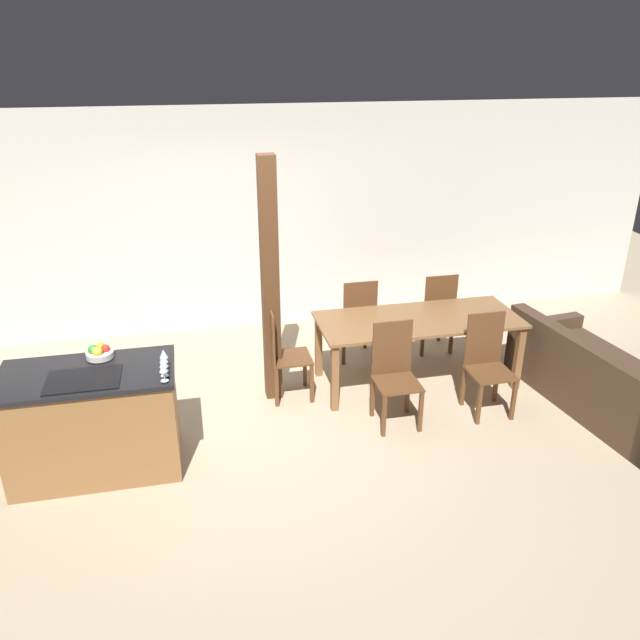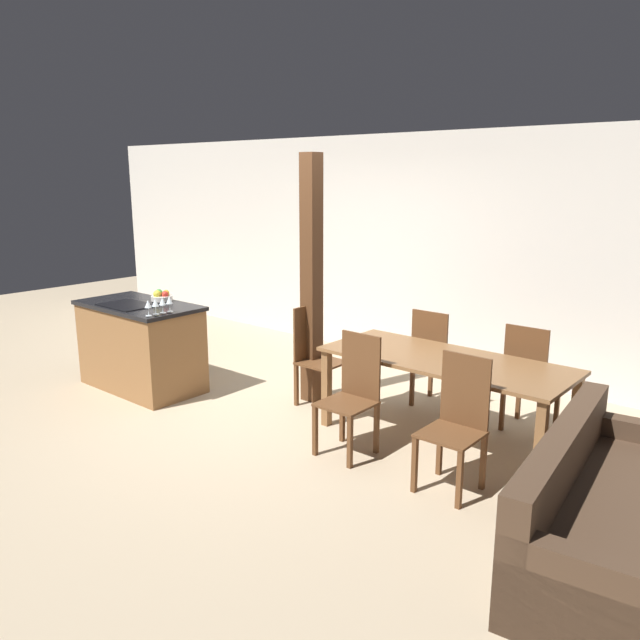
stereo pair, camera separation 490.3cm
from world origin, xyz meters
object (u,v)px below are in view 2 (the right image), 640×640
(fruit_bowl, at_px, (161,296))
(dining_table, at_px, (444,369))
(wine_glass_near, at_px, (148,304))
(dining_chair_far_right, at_px, (529,378))
(wine_glass_end, at_px, (169,301))
(couch, at_px, (615,519))
(dining_chair_head_end, at_px, (315,354))
(dining_chair_far_left, at_px, (434,358))
(kitchen_island, at_px, (141,346))
(wine_glass_far, at_px, (162,302))
(dining_chair_near_right, at_px, (457,422))
(timber_post, at_px, (312,281))
(dining_chair_near_left, at_px, (352,393))
(wine_glass_middle, at_px, (155,303))

(fruit_bowl, distance_m, dining_table, 3.12)
(wine_glass_near, distance_m, dining_chair_far_right, 3.52)
(wine_glass_end, distance_m, dining_table, 2.70)
(fruit_bowl, distance_m, couch, 4.71)
(fruit_bowl, relative_size, dining_chair_head_end, 0.23)
(dining_chair_far_left, distance_m, dining_chair_head_end, 1.15)
(kitchen_island, bearing_deg, wine_glass_far, -12.40)
(dining_chair_far_left, xyz_separation_m, dining_chair_head_end, (-0.95, -0.65, 0.00))
(dining_chair_near_right, distance_m, timber_post, 2.22)
(dining_table, distance_m, dining_chair_far_right, 0.81)
(fruit_bowl, relative_size, wine_glass_far, 1.46)
(kitchen_island, height_order, dining_chair_far_left, dining_chair_far_left)
(dining_table, xyz_separation_m, dining_chair_far_left, (-0.47, 0.65, -0.15))
(wine_glass_end, distance_m, couch, 4.20)
(wine_glass_far, xyz_separation_m, dining_chair_head_end, (1.10, 0.97, -0.54))
(dining_chair_near_left, xyz_separation_m, timber_post, (-1.05, 0.70, 0.71))
(wine_glass_far, height_order, dining_chair_head_end, wine_glass_far)
(wine_glass_middle, relative_size, dining_chair_near_right, 0.16)
(wine_glass_far, xyz_separation_m, timber_post, (1.00, 1.03, 0.18))
(wine_glass_near, xyz_separation_m, wine_glass_middle, (0.00, 0.08, 0.00))
(wine_glass_end, height_order, dining_chair_far_left, wine_glass_end)
(wine_glass_end, relative_size, dining_chair_near_right, 0.16)
(dining_chair_far_right, height_order, couch, dining_chair_far_right)
(wine_glass_middle, distance_m, wine_glass_end, 0.16)
(kitchen_island, distance_m, fruit_bowl, 0.57)
(couch, bearing_deg, dining_chair_near_left, 78.14)
(wine_glass_far, height_order, dining_chair_near_right, wine_glass_far)
(fruit_bowl, relative_size, dining_chair_near_right, 0.23)
(kitchen_island, bearing_deg, dining_chair_far_right, 22.43)
(dining_chair_near_left, height_order, dining_chair_near_right, same)
(kitchen_island, height_order, dining_table, kitchen_island)
(kitchen_island, relative_size, fruit_bowl, 6.20)
(couch, bearing_deg, wine_glass_end, 84.09)
(dining_chair_head_end, bearing_deg, wine_glass_middle, 133.88)
(kitchen_island, bearing_deg, dining_chair_far_left, 29.14)
(dining_chair_near_right, bearing_deg, wine_glass_end, -175.32)
(wine_glass_near, distance_m, dining_chair_near_right, 3.07)
(wine_glass_end, bearing_deg, wine_glass_middle, -90.00)
(wine_glass_far, distance_m, timber_post, 1.45)
(dining_chair_far_right, height_order, timber_post, timber_post)
(dining_chair_near_right, xyz_separation_m, dining_chair_far_right, (0.00, 1.30, 0.00))
(kitchen_island, height_order, fruit_bowl, fruit_bowl)
(dining_chair_head_end, bearing_deg, dining_chair_near_left, -124.23)
(dining_chair_near_left, height_order, dining_chair_far_right, same)
(dining_chair_head_end, bearing_deg, couch, -105.43)
(dining_chair_head_end, xyz_separation_m, timber_post, (-0.09, 0.05, 0.71))
(kitchen_island, relative_size, dining_table, 0.66)
(fruit_bowl, bearing_deg, dining_chair_far_left, 26.03)
(dining_chair_far_left, relative_size, couch, 0.47)
(wine_glass_end, xyz_separation_m, dining_table, (2.52, 0.89, -0.39))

